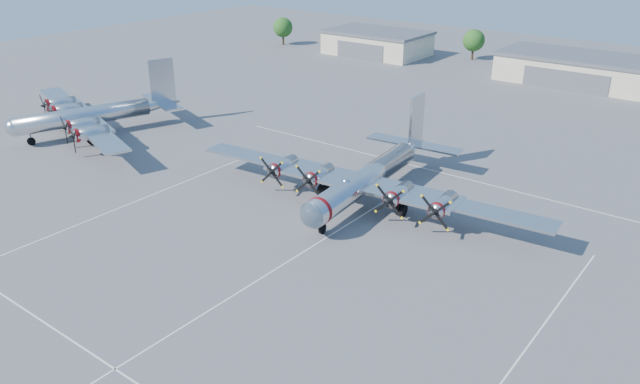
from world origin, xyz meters
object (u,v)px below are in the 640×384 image
Objects in this scene: hangar_center at (578,69)px; bomber_west at (95,134)px; tree_far_west at (283,27)px; main_bomber_b29 at (369,199)px; hangar_west at (377,43)px; tree_west at (474,40)px.

hangar_center is 87.30m from bomber_west.
tree_far_west is 94.48m from main_bomber_b29.
tree_far_west is 74.18m from bomber_west.
hangar_west is at bearing 116.93° from main_bomber_b29.
tree_west reaches higher than bomber_west.
hangar_center is at bearing -17.82° from tree_west.
main_bomber_b29 is 44.66m from bomber_west.
main_bomber_b29 is at bearing 25.14° from bomber_west.
hangar_west is 21.61m from tree_west.
bomber_west is (-21.13, -82.11, -4.22)m from tree_west.
main_bomber_b29 is (68.26, -65.19, -4.22)m from tree_far_west.
hangar_center is 69.23m from main_bomber_b29.
hangar_center is (45.00, -0.00, -0.00)m from hangar_west.
tree_far_west is (-70.00, -3.96, 1.51)m from hangar_center.
tree_west reaches higher than hangar_center.
hangar_west reaches higher than main_bomber_b29.
bomber_west is at bearing -71.20° from tree_far_west.
bomber_west reaches higher than main_bomber_b29.
tree_far_west is at bearing -176.76° from hangar_center.
main_bomber_b29 is at bearing -73.23° from tree_west.
hangar_west reaches higher than bomber_west.
hangar_center is at bearing 3.24° from tree_far_west.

